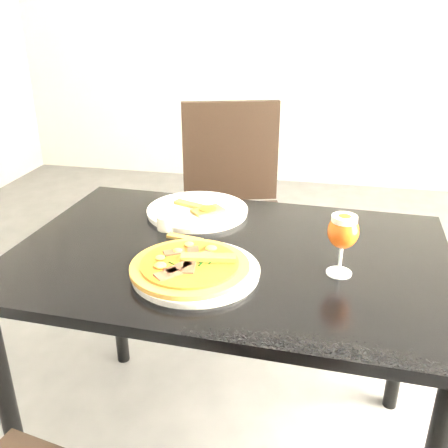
% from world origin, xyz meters
% --- Properties ---
extents(dining_table, '(1.23, 0.85, 0.75)m').
position_xyz_m(dining_table, '(-0.16, 0.16, 0.66)').
color(dining_table, black).
rests_on(dining_table, ground).
extents(chair_far, '(0.57, 0.57, 0.99)m').
position_xyz_m(chair_far, '(-0.30, 0.98, 0.55)').
color(chair_far, black).
rests_on(chair_far, ground).
extents(plate_main, '(0.42, 0.42, 0.02)m').
position_xyz_m(plate_main, '(-0.22, 0.02, 0.76)').
color(plate_main, white).
rests_on(plate_main, dining_table).
extents(pizza, '(0.30, 0.30, 0.03)m').
position_xyz_m(pizza, '(-0.23, 0.01, 0.78)').
color(pizza, olive).
rests_on(pizza, plate_main).
extents(plate_second, '(0.41, 0.41, 0.02)m').
position_xyz_m(plate_second, '(-0.31, 0.41, 0.76)').
color(plate_second, white).
rests_on(plate_second, dining_table).
extents(crust_scraps, '(0.18, 0.13, 0.01)m').
position_xyz_m(crust_scraps, '(-0.29, 0.40, 0.77)').
color(crust_scraps, olive).
rests_on(crust_scraps, plate_second).
extents(loose_crust, '(0.11, 0.05, 0.01)m').
position_xyz_m(loose_crust, '(-0.30, 0.21, 0.75)').
color(loose_crust, olive).
rests_on(loose_crust, dining_table).
extents(sauce_cup, '(0.06, 0.06, 0.04)m').
position_xyz_m(sauce_cup, '(-0.37, 0.27, 0.77)').
color(sauce_cup, silver).
rests_on(sauce_cup, dining_table).
extents(beer_glass, '(0.08, 0.08, 0.16)m').
position_xyz_m(beer_glass, '(0.14, 0.10, 0.87)').
color(beer_glass, silver).
rests_on(beer_glass, dining_table).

